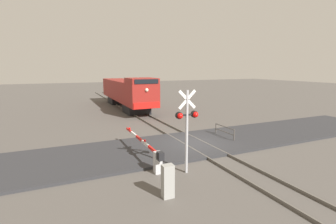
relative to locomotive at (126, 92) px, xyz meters
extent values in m
plane|color=#514C47|center=(0.00, -17.50, -2.15)|extent=(160.00, 160.00, 0.00)
cube|color=#59544C|center=(-0.72, -17.50, -2.08)|extent=(0.08, 80.00, 0.15)
cube|color=#59544C|center=(0.72, -17.50, -2.08)|extent=(0.08, 80.00, 0.15)
cube|color=#2D2D30|center=(0.00, -17.50, -2.08)|extent=(36.00, 5.69, 0.15)
cube|color=black|center=(0.00, -4.22, -1.63)|extent=(2.54, 3.20, 1.05)
cube|color=black|center=(0.00, 4.75, -1.63)|extent=(2.54, 3.20, 1.05)
cube|color=maroon|center=(0.00, 0.26, 0.15)|extent=(2.99, 16.31, 2.51)
cube|color=maroon|center=(0.00, -6.28, 1.70)|extent=(2.93, 3.23, 0.58)
cube|color=black|center=(0.00, -7.92, 1.70)|extent=(2.54, 0.06, 0.46)
cube|color=red|center=(0.00, -7.93, -0.75)|extent=(2.84, 0.08, 0.64)
sphere|color=#F2EACC|center=(0.00, -7.94, 0.84)|extent=(0.36, 0.36, 0.36)
cylinder|color=#ADADB2|center=(-2.72, -21.43, -0.07)|extent=(0.14, 0.14, 4.16)
cube|color=white|center=(-2.72, -21.43, 1.56)|extent=(0.95, 0.04, 0.95)
cube|color=white|center=(-2.72, -21.43, 1.56)|extent=(0.95, 0.04, 0.95)
cube|color=black|center=(-2.72, -21.43, 0.81)|extent=(1.04, 0.08, 0.08)
sphere|color=red|center=(-3.14, -21.53, 0.81)|extent=(0.28, 0.28, 0.28)
sphere|color=red|center=(-2.30, -21.53, 0.81)|extent=(0.28, 0.28, 0.28)
cylinder|color=black|center=(-3.14, -21.41, 0.81)|extent=(0.34, 0.14, 0.34)
cylinder|color=black|center=(-2.30, -21.41, 0.81)|extent=(0.34, 0.14, 0.34)
cube|color=silver|center=(-4.05, -20.91, -1.60)|extent=(0.36, 0.36, 1.12)
cube|color=black|center=(-4.05, -21.26, -1.14)|extent=(0.28, 0.36, 0.40)
cube|color=red|center=(-4.05, -20.15, -1.14)|extent=(0.10, 1.11, 0.14)
cube|color=white|center=(-4.05, -19.04, -1.14)|extent=(0.10, 1.11, 0.14)
cube|color=red|center=(-4.05, -17.93, -1.14)|extent=(0.10, 1.11, 0.14)
cube|color=white|center=(-4.05, -16.82, -1.14)|extent=(0.10, 1.11, 0.14)
cube|color=red|center=(-4.05, -15.70, -1.14)|extent=(0.10, 1.11, 0.14)
sphere|color=red|center=(-4.05, -18.96, -1.00)|extent=(0.14, 0.14, 0.14)
sphere|color=red|center=(-4.05, -15.79, -1.00)|extent=(0.14, 0.14, 0.14)
cube|color=#999993|center=(-4.57, -23.28, -1.46)|extent=(0.47, 0.34, 1.39)
cylinder|color=#4C4742|center=(2.81, -18.27, -1.68)|extent=(0.08, 0.08, 0.95)
cylinder|color=#4C4742|center=(2.81, -16.07, -1.68)|extent=(0.08, 0.08, 0.95)
cylinder|color=#4C4742|center=(2.81, -17.17, -1.24)|extent=(0.06, 2.20, 0.06)
cylinder|color=#4C4742|center=(2.81, -17.17, -1.63)|extent=(0.06, 2.20, 0.06)
camera|label=1|loc=(-8.43, -31.86, 3.05)|focal=26.72mm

